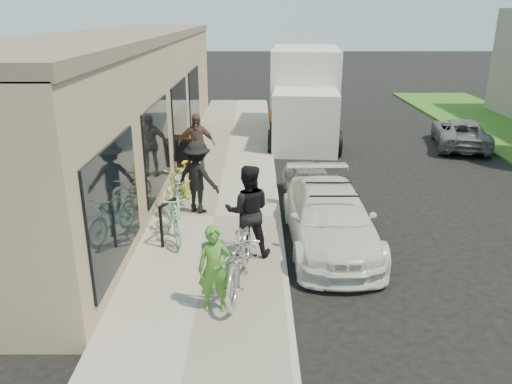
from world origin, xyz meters
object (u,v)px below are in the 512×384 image
object	(u,v)px
cruiser_bike_c	(180,185)
bystander_b	(196,144)
sedan_white	(330,217)
woman_rider	(214,269)
sedan_silver	(311,185)
bystander_a	(198,177)
sandwich_board	(181,152)
moving_truck	(304,97)
cruiser_bike_a	(172,215)
far_car_gray	(460,133)
tandem_bike	(241,255)
man_standing	(248,211)
cruiser_bike_b	(177,192)
bike_rack	(168,218)

from	to	relation	value
cruiser_bike_c	bystander_b	distance (m)	2.59
sedan_white	woman_rider	bearing A→B (deg)	-130.46
sedan_silver	bystander_a	world-z (taller)	bystander_a
sandwich_board	moving_truck	world-z (taller)	moving_truck
woman_rider	cruiser_bike_c	distance (m)	4.89
sedan_silver	cruiser_bike_a	bearing A→B (deg)	-149.01
bystander_b	far_car_gray	bearing A→B (deg)	21.00
woman_rider	bystander_a	size ratio (longest dim) A/B	0.84
sedan_silver	woman_rider	bearing A→B (deg)	-117.93
moving_truck	tandem_bike	xyz separation A→B (m)	(-2.26, -12.62, -0.75)
man_standing	cruiser_bike_b	distance (m)	3.07
bystander_a	moving_truck	bearing A→B (deg)	-80.57
sedan_white	bystander_a	world-z (taller)	bystander_a
sandwich_board	man_standing	xyz separation A→B (m)	(2.20, -6.09, 0.44)
sedan_silver	bike_rack	bearing A→B (deg)	-147.21
tandem_bike	bystander_b	size ratio (longest dim) A/B	1.25
cruiser_bike_c	bystander_a	bearing A→B (deg)	-19.91
moving_truck	far_car_gray	distance (m)	6.16
man_standing	cruiser_bike_b	xyz separation A→B (m)	(-1.79, 2.44, -0.49)
moving_truck	cruiser_bike_c	bearing A→B (deg)	-109.81
far_car_gray	bystander_b	xyz separation A→B (m)	(-9.44, -3.88, 0.56)
woman_rider	moving_truck	bearing A→B (deg)	77.65
far_car_gray	cruiser_bike_a	size ratio (longest dim) A/B	2.19
woman_rider	tandem_bike	bearing A→B (deg)	60.22
sedan_silver	cruiser_bike_a	world-z (taller)	cruiser_bike_a
cruiser_bike_b	cruiser_bike_c	size ratio (longest dim) A/B	0.94
bike_rack	moving_truck	bearing A→B (deg)	70.33
bike_rack	cruiser_bike_b	xyz separation A→B (m)	(-0.09, 1.85, -0.10)
cruiser_bike_b	cruiser_bike_c	xyz separation A→B (m)	(0.03, 0.28, 0.10)
bike_rack	tandem_bike	bearing A→B (deg)	-49.61
sedan_silver	cruiser_bike_c	xyz separation A→B (m)	(-3.36, -0.51, 0.18)
man_standing	bystander_b	bearing A→B (deg)	-74.41
sandwich_board	woman_rider	bearing A→B (deg)	-87.21
sandwich_board	sedan_white	size ratio (longest dim) A/B	0.22
bike_rack	far_car_gray	distance (m)	12.81
bike_rack	bystander_a	world-z (taller)	bystander_a
sandwich_board	man_standing	distance (m)	6.49
cruiser_bike_c	sedan_silver	bearing A→B (deg)	27.24
cruiser_bike_b	bystander_a	world-z (taller)	bystander_a
sedan_white	tandem_bike	xyz separation A→B (m)	(-1.86, -2.03, 0.13)
sedan_white	far_car_gray	world-z (taller)	sedan_white
moving_truck	man_standing	distance (m)	11.57
cruiser_bike_b	bystander_b	world-z (taller)	bystander_b
cruiser_bike_b	bike_rack	bearing A→B (deg)	-98.22
far_car_gray	bystander_a	distance (m)	11.37
sedan_white	cruiser_bike_b	bearing A→B (deg)	153.41
sandwich_board	tandem_bike	world-z (taller)	tandem_bike
cruiser_bike_c	man_standing	bearing A→B (deg)	-38.67
sedan_silver	tandem_bike	xyz separation A→B (m)	(-1.72, -4.50, 0.25)
moving_truck	bystander_a	distance (m)	9.66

